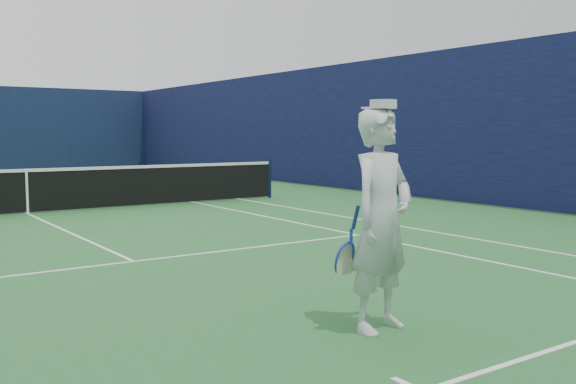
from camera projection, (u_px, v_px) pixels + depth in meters
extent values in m
plane|color=#25622C|center=(28.00, 214.00, 14.23)|extent=(80.00, 80.00, 0.00)
cube|color=white|center=(241.00, 199.00, 17.32)|extent=(0.06, 23.83, 0.01)
cube|color=white|center=(196.00, 202.00, 16.54)|extent=(0.06, 23.77, 0.01)
cube|color=white|center=(134.00, 262.00, 8.97)|extent=(8.23, 0.06, 0.01)
cube|color=white|center=(28.00, 214.00, 14.23)|extent=(0.06, 12.80, 0.01)
cube|color=#10143C|center=(368.00, 126.00, 19.67)|extent=(0.12, 36.12, 4.00)
cylinder|color=#141E4C|center=(270.00, 178.00, 17.78)|extent=(0.09, 0.09, 1.07)
cube|color=black|center=(27.00, 192.00, 14.18)|extent=(12.79, 0.02, 0.92)
cube|color=white|center=(26.00, 170.00, 14.14)|extent=(12.79, 0.04, 0.07)
cube|color=white|center=(27.00, 193.00, 14.18)|extent=(0.05, 0.03, 0.94)
imported|color=silver|center=(382.00, 220.00, 5.79)|extent=(0.82, 0.62, 2.03)
cylinder|color=white|center=(383.00, 104.00, 5.70)|extent=(0.24, 0.24, 0.08)
cube|color=white|center=(371.00, 108.00, 5.79)|extent=(0.20, 0.13, 0.02)
cylinder|color=navy|center=(356.00, 217.00, 5.65)|extent=(0.05, 0.09, 0.22)
cube|color=#203AAE|center=(351.00, 237.00, 5.71)|extent=(0.03, 0.02, 0.14)
torus|color=#203AAE|center=(345.00, 258.00, 5.76)|extent=(0.31, 0.16, 0.29)
cube|color=beige|center=(345.00, 258.00, 5.76)|extent=(0.22, 0.05, 0.30)
sphere|color=#C5E61A|center=(390.00, 205.00, 6.04)|extent=(0.07, 0.07, 0.07)
sphere|color=#C5E61A|center=(391.00, 202.00, 6.08)|extent=(0.07, 0.07, 0.07)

